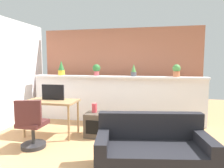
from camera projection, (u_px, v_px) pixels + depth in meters
ground_plane at (92, 157)px, 3.30m from camera, size 12.00×12.00×0.00m
divider_wall at (115, 100)px, 5.18m from camera, size 4.45×0.16×1.17m
plant_shelf at (115, 77)px, 5.08m from camera, size 4.45×0.33×0.04m
brick_wall_behind at (119, 73)px, 5.70m from camera, size 4.45×0.10×2.50m
potted_plant_0 at (61, 68)px, 5.37m from camera, size 0.18×0.18×0.39m
potted_plant_1 at (96, 69)px, 5.20m from camera, size 0.20×0.20×0.30m
potted_plant_2 at (134, 71)px, 4.98m from camera, size 0.14×0.14×0.31m
potted_plant_3 at (176, 70)px, 4.78m from camera, size 0.19×0.19×0.30m
desk at (51, 104)px, 4.25m from camera, size 1.10×0.60×0.75m
tv_monitor at (53, 92)px, 4.30m from camera, size 0.50×0.04×0.33m
office_chair at (32, 128)px, 3.57m from camera, size 0.49×0.49×0.91m
side_cube_shelf at (95, 124)px, 4.21m from camera, size 0.40×0.41×0.50m
vase_on_shelf at (94, 108)px, 4.23m from camera, size 0.11×0.11×0.19m
couch at (152, 153)px, 2.82m from camera, size 1.67×1.02×0.80m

